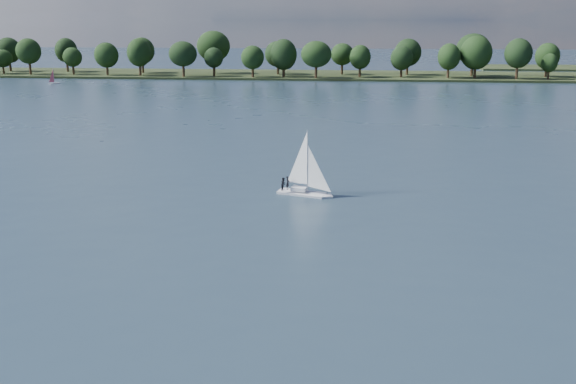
{
  "coord_description": "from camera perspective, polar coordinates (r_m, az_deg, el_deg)",
  "views": [
    {
      "loc": [
        -1.22,
        -26.14,
        19.85
      ],
      "look_at": [
        -8.0,
        38.13,
        2.5
      ],
      "focal_mm": 40.0,
      "sensor_mm": 36.0,
      "label": 1
    }
  ],
  "objects": [
    {
      "name": "dinghy_pink",
      "position": [
        222.71,
        -20.08,
        9.33
      ],
      "size": [
        3.17,
        3.11,
        5.1
      ],
      "rotation": [
        0.0,
        0.0,
        0.76
      ],
      "color": "silver",
      "rests_on": "ground"
    },
    {
      "name": "ground",
      "position": [
        127.69,
        6.53,
        5.99
      ],
      "size": [
        700.0,
        700.0,
        0.0
      ],
      "primitive_type": "plane",
      "color": "#233342",
      "rests_on": "ground"
    },
    {
      "name": "treeline",
      "position": [
        234.34,
        4.62,
        12.09
      ],
      "size": [
        561.93,
        73.9,
        18.38
      ],
      "color": "black",
      "rests_on": "ground"
    },
    {
      "name": "sailboat",
      "position": [
        74.74,
        1.25,
        1.42
      ],
      "size": [
        6.39,
        3.51,
        8.11
      ],
      "rotation": [
        0.0,
        0.0,
        -0.31
      ],
      "color": "silver",
      "rests_on": "ground"
    },
    {
      "name": "far_shore",
      "position": [
        238.96,
        6.4,
        10.17
      ],
      "size": [
        660.0,
        40.0,
        1.5
      ],
      "primitive_type": "cube",
      "color": "black",
      "rests_on": "ground"
    }
  ]
}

